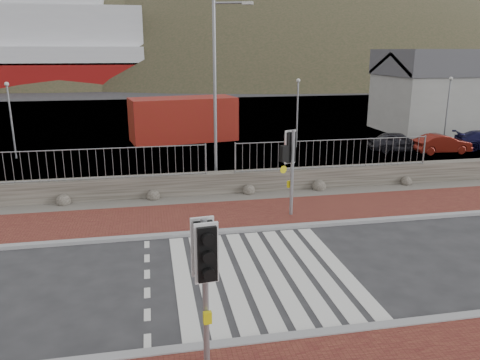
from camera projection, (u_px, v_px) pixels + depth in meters
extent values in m
plane|color=#28282B|center=(262.00, 273.00, 12.41)|extent=(220.00, 220.00, 0.00)
cube|color=brown|center=(232.00, 215.00, 16.66)|extent=(40.00, 3.00, 0.08)
cube|color=gray|center=(297.00, 337.00, 9.56)|extent=(40.00, 0.25, 0.12)
cube|color=gray|center=(240.00, 230.00, 15.23)|extent=(40.00, 0.25, 0.12)
cube|color=silver|center=(183.00, 280.00, 12.02)|extent=(0.42, 5.60, 0.01)
cube|color=silver|center=(206.00, 278.00, 12.13)|extent=(0.42, 5.60, 0.01)
cube|color=silver|center=(229.00, 276.00, 12.24)|extent=(0.42, 5.60, 0.01)
cube|color=silver|center=(251.00, 274.00, 12.35)|extent=(0.42, 5.60, 0.01)
cube|color=silver|center=(273.00, 272.00, 12.46)|extent=(0.42, 5.60, 0.01)
cube|color=silver|center=(294.00, 270.00, 12.57)|extent=(0.42, 5.60, 0.01)
cube|color=silver|center=(316.00, 268.00, 12.68)|extent=(0.42, 5.60, 0.01)
cube|color=silver|center=(337.00, 266.00, 12.79)|extent=(0.42, 5.60, 0.01)
cube|color=#59544C|center=(223.00, 199.00, 18.55)|extent=(40.00, 1.50, 0.06)
cube|color=#454138|center=(220.00, 183.00, 19.19)|extent=(40.00, 0.60, 0.90)
cylinder|color=gray|center=(95.00, 149.00, 17.73)|extent=(8.40, 0.04, 0.04)
cylinder|color=gray|center=(206.00, 160.00, 18.66)|extent=(0.07, 0.07, 1.20)
cylinder|color=gray|center=(334.00, 140.00, 19.50)|extent=(8.40, 0.04, 0.04)
cylinder|color=gray|center=(235.00, 158.00, 18.88)|extent=(0.07, 0.07, 1.20)
cylinder|color=gray|center=(424.00, 150.00, 20.43)|extent=(0.07, 0.07, 1.20)
cube|color=#4C4C4F|center=(183.00, 122.00, 38.80)|extent=(120.00, 40.00, 0.50)
cube|color=#3F4C54|center=(166.00, 89.00, 71.91)|extent=(220.00, 50.00, 0.05)
cube|color=silver|center=(42.00, 28.00, 70.92)|extent=(30.00, 12.00, 6.00)
cube|color=silver|center=(39.00, 0.00, 69.85)|extent=(18.00, 10.00, 2.50)
cube|color=#9E9E99|center=(463.00, 103.00, 34.38)|extent=(12.00, 6.00, 4.00)
cube|color=#4C4C51|center=(468.00, 62.00, 33.61)|extent=(12.20, 6.20, 1.80)
ellipsoid|color=#2D331F|center=(93.00, 177.00, 98.13)|extent=(106.40, 68.40, 76.00)
ellipsoid|color=#2D331F|center=(297.00, 193.00, 108.02)|extent=(140.00, 90.00, 100.00)
ellipsoid|color=#2D331F|center=(474.00, 159.00, 114.71)|extent=(112.00, 72.00, 80.00)
cylinder|color=gray|center=(206.00, 296.00, 8.35)|extent=(0.12, 0.12, 2.94)
cube|color=#CEC00C|center=(206.00, 314.00, 8.45)|extent=(0.16, 0.10, 0.23)
cube|color=black|center=(204.00, 250.00, 8.11)|extent=(0.44, 0.30, 1.10)
sphere|color=#0CE53F|center=(205.00, 266.00, 8.20)|extent=(0.16, 0.16, 0.16)
cylinder|color=gray|center=(292.00, 174.00, 16.24)|extent=(0.12, 0.12, 3.11)
cube|color=#CEC00C|center=(292.00, 185.00, 16.34)|extent=(0.18, 0.14, 0.24)
cube|color=black|center=(293.00, 148.00, 15.99)|extent=(0.51, 0.41, 1.17)
sphere|color=#0CE53F|center=(293.00, 157.00, 16.07)|extent=(0.17, 0.17, 0.17)
cube|color=black|center=(284.00, 154.00, 15.83)|extent=(0.29, 0.26, 0.55)
cylinder|color=gray|center=(215.00, 99.00, 19.05)|extent=(0.13, 0.13, 7.57)
cylinder|color=gray|center=(231.00, 3.00, 17.98)|extent=(1.28, 0.51, 0.09)
cube|color=beige|center=(248.00, 3.00, 17.90)|extent=(0.47, 0.33, 0.11)
cube|color=maroon|center=(183.00, 119.00, 30.38)|extent=(7.07, 3.90, 2.79)
imported|color=black|center=(398.00, 142.00, 27.25)|extent=(3.50, 1.82, 1.14)
imported|color=#61150D|center=(442.00, 144.00, 26.80)|extent=(3.30, 1.16, 1.09)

